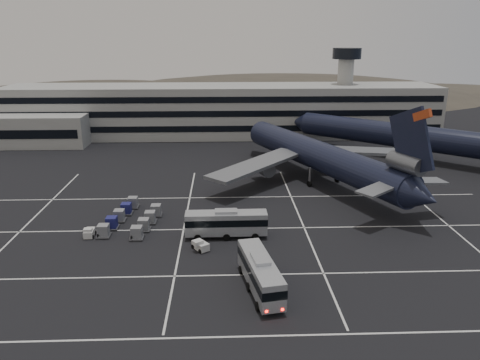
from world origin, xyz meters
The scene contains 11 objects.
ground centered at (0.00, 0.00, 0.00)m, with size 260.00×260.00×0.00m, color black.
lane_markings centered at (0.95, 0.72, 0.01)m, with size 90.00×55.62×0.01m.
terminal centered at (-2.95, 71.14, 6.93)m, with size 125.00×26.00×24.00m.
hills centered at (17.99, 170.00, -12.07)m, with size 352.00×180.00×44.00m.
trijet_main centered at (18.68, 26.31, 5.25)m, with size 43.76×54.93×18.08m.
trijet_far centered at (41.05, 44.96, 5.43)m, with size 46.94×42.35×18.08m.
bus_near centered at (3.98, -13.44, 2.25)m, with size 4.72×11.92×4.11m.
bus_far centered at (0.32, 1.13, 2.24)m, with size 11.62×3.06×4.09m.
tug_a centered at (-19.23, 1.87, 0.65)m, with size 1.46×2.36×1.47m.
tug_b centered at (-3.13, -3.01, 0.70)m, with size 2.62×2.84×1.58m.
uld_cluster centered at (-14.12, 6.66, 0.89)m, with size 8.64×15.00×1.83m.
Camera 1 is at (-0.04, -60.22, 27.75)m, focal length 35.00 mm.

